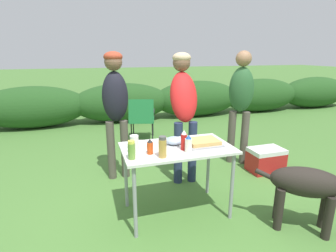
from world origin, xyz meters
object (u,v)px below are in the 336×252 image
(standing_person_in_navy_coat, at_px, (241,97))
(camp_chair_green_behind_table, at_px, (142,117))
(standing_person_in_red_jacket, at_px, (115,101))
(paper_cup_stack, at_px, (134,145))
(standing_person_with_beanie, at_px, (184,102))
(dog, at_px, (313,185))
(ketchup_bottle, at_px, (184,140))
(relish_jar, at_px, (132,150))
(folding_table, at_px, (177,154))
(cooler_box, at_px, (266,160))
(food_tray, at_px, (203,142))
(mixing_bowl, at_px, (175,140))
(spice_jar, at_px, (163,147))
(mayo_bottle, at_px, (188,144))
(plate_stack, at_px, (138,145))
(hot_sauce_bottle, at_px, (150,147))

(standing_person_in_navy_coat, distance_m, camp_chair_green_behind_table, 1.97)
(standing_person_in_red_jacket, bearing_deg, paper_cup_stack, -87.27)
(standing_person_with_beanie, height_order, dog, standing_person_with_beanie)
(standing_person_with_beanie, bearing_deg, ketchup_bottle, -104.93)
(relish_jar, xyz_separation_m, standing_person_in_red_jacket, (0.00, 1.18, 0.24))
(folding_table, bearing_deg, cooler_box, 20.53)
(dog, bearing_deg, food_tray, -90.00)
(standing_person_with_beanie, bearing_deg, mixing_bowl, -112.13)
(folding_table, height_order, spice_jar, spice_jar)
(folding_table, bearing_deg, camp_chair_green_behind_table, 86.55)
(mayo_bottle, bearing_deg, paper_cup_stack, 168.81)
(folding_table, height_order, standing_person_in_navy_coat, standing_person_in_navy_coat)
(relish_jar, bearing_deg, standing_person_with_beanie, 47.87)
(plate_stack, bearing_deg, mixing_bowl, -1.83)
(folding_table, bearing_deg, ketchup_bottle, -67.97)
(paper_cup_stack, bearing_deg, hot_sauce_bottle, -16.88)
(ketchup_bottle, bearing_deg, plate_stack, 154.97)
(hot_sauce_bottle, xyz_separation_m, spice_jar, (0.09, -0.11, 0.03))
(food_tray, xyz_separation_m, dog, (0.83, -0.63, -0.30))
(cooler_box, bearing_deg, ketchup_bottle, 23.57)
(cooler_box, bearing_deg, paper_cup_stack, 17.51)
(standing_person_in_red_jacket, bearing_deg, mixing_bowl, -61.73)
(food_tray, distance_m, spice_jar, 0.53)
(food_tray, xyz_separation_m, plate_stack, (-0.65, 0.12, -0.00))
(mixing_bowl, bearing_deg, plate_stack, 178.17)
(standing_person_with_beanie, bearing_deg, camp_chair_green_behind_table, 101.80)
(hot_sauce_bottle, xyz_separation_m, standing_person_with_beanie, (0.65, 0.85, 0.24))
(paper_cup_stack, height_order, standing_person_with_beanie, standing_person_with_beanie)
(dog, bearing_deg, standing_person_in_navy_coat, -150.84)
(relish_jar, bearing_deg, mixing_bowl, 28.11)
(food_tray, xyz_separation_m, cooler_box, (1.29, 0.60, -0.60))
(standing_person_in_red_jacket, bearing_deg, plate_stack, -82.88)
(hot_sauce_bottle, distance_m, standing_person_in_navy_coat, 1.97)
(plate_stack, bearing_deg, dog, -26.81)
(standing_person_with_beanie, bearing_deg, standing_person_in_navy_coat, 18.98)
(paper_cup_stack, height_order, spice_jar, spice_jar)
(folding_table, distance_m, cooler_box, 1.74)
(paper_cup_stack, relative_size, standing_person_with_beanie, 0.11)
(mayo_bottle, xyz_separation_m, cooler_box, (1.50, 0.74, -0.65))
(standing_person_in_red_jacket, height_order, standing_person_in_navy_coat, standing_person_in_navy_coat)
(folding_table, xyz_separation_m, food_tray, (0.27, -0.02, 0.10))
(standing_person_with_beanie, height_order, cooler_box, standing_person_with_beanie)
(paper_cup_stack, bearing_deg, cooler_box, 17.78)
(folding_table, distance_m, camp_chair_green_behind_table, 2.48)
(folding_table, relative_size, camp_chair_green_behind_table, 1.32)
(paper_cup_stack, relative_size, cooler_box, 0.37)
(food_tray, height_order, plate_stack, food_tray)
(relish_jar, distance_m, dog, 1.70)
(ketchup_bottle, bearing_deg, standing_person_in_navy_coat, 39.75)
(folding_table, relative_size, cooler_box, 2.28)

